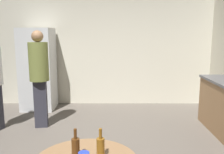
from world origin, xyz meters
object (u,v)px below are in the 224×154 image
Objects in this scene: beer_bottle_amber at (101,147)px; beer_bottle_brown at (76,147)px; refrigerator at (38,69)px; person_in_olive_shirt at (39,72)px.

beer_bottle_amber and beer_bottle_brown have the same top height.
refrigerator is at bearing 113.63° from beer_bottle_amber.
person_in_olive_shirt is (-1.21, 2.50, 0.20)m from beer_bottle_amber.
refrigerator reaches higher than beer_bottle_brown.
person_in_olive_shirt reaches higher than beer_bottle_brown.
person_in_olive_shirt is (0.37, -1.11, 0.12)m from refrigerator.
refrigerator reaches higher than beer_bottle_amber.
beer_bottle_amber is at bearing 1.43° from beer_bottle_brown.
beer_bottle_brown is (1.39, -3.62, -0.08)m from refrigerator.
person_in_olive_shirt is at bearing 112.19° from beer_bottle_brown.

